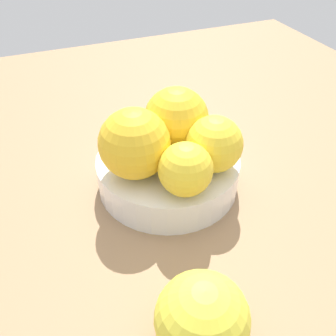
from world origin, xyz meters
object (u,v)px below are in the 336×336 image
at_px(orange_in_bowl_0, 134,144).
at_px(orange_in_bowl_3, 214,144).
at_px(orange_in_bowl_1, 176,119).
at_px(orange_loose_0, 202,319).
at_px(orange_in_bowl_2, 186,169).
at_px(fruit_bowl, 168,171).

distance_m(orange_in_bowl_0, orange_in_bowl_3, 0.10).
height_order(orange_in_bowl_0, orange_in_bowl_3, orange_in_bowl_0).
distance_m(orange_in_bowl_1, orange_loose_0, 0.25).
bearing_deg(orange_loose_0, orange_in_bowl_1, 72.35).
bearing_deg(orange_in_bowl_3, orange_in_bowl_0, 164.07).
bearing_deg(orange_in_bowl_2, orange_in_bowl_3, 28.55).
distance_m(orange_in_bowl_0, orange_in_bowl_2, 0.07).
bearing_deg(orange_in_bowl_2, orange_loose_0, -108.54).
distance_m(fruit_bowl, orange_in_bowl_3, 0.08).
relative_size(orange_in_bowl_1, orange_loose_0, 1.02).
xyz_separation_m(orange_in_bowl_1, orange_in_bowl_3, (0.02, -0.06, -0.01)).
height_order(orange_in_bowl_0, orange_in_bowl_2, orange_in_bowl_0).
bearing_deg(orange_in_bowl_2, fruit_bowl, 85.36).
distance_m(orange_in_bowl_2, orange_in_bowl_3, 0.06).
bearing_deg(orange_in_bowl_2, orange_in_bowl_1, 73.93).
distance_m(fruit_bowl, orange_in_bowl_2, 0.09).
height_order(orange_in_bowl_1, orange_loose_0, orange_in_bowl_1).
bearing_deg(fruit_bowl, orange_loose_0, -104.44).
relative_size(orange_in_bowl_0, orange_in_bowl_3, 1.22).
bearing_deg(fruit_bowl, orange_in_bowl_2, -94.64).
xyz_separation_m(orange_in_bowl_0, orange_in_bowl_3, (0.09, -0.03, -0.01)).
distance_m(orange_in_bowl_0, orange_in_bowl_1, 0.07).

